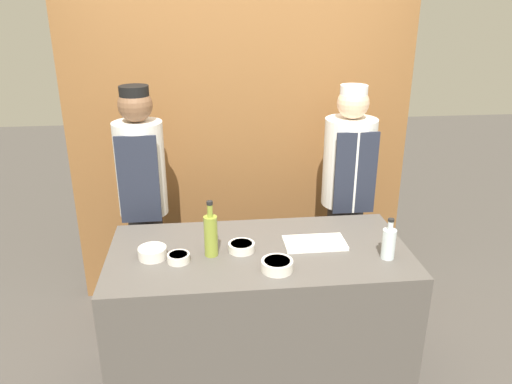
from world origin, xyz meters
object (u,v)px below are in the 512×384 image
at_px(sauce_bowl_yellow, 152,252).
at_px(sauce_bowl_white, 179,257).
at_px(cutting_board, 315,243).
at_px(bottle_clear, 389,243).
at_px(sauce_bowl_green, 241,246).
at_px(chef_right, 346,198).
at_px(sauce_bowl_orange, 277,265).
at_px(bottle_oil, 211,234).
at_px(chef_left, 144,203).

xyz_separation_m(sauce_bowl_yellow, sauce_bowl_white, (0.14, -0.06, -0.01)).
bearing_deg(cutting_board, bottle_clear, -28.40).
height_order(sauce_bowl_green, chef_right, chef_right).
bearing_deg(sauce_bowl_orange, bottle_oil, 148.81).
bearing_deg(sauce_bowl_white, sauce_bowl_yellow, 157.30).
bearing_deg(sauce_bowl_yellow, sauce_bowl_white, -22.70).
bearing_deg(chef_left, chef_right, -0.00).
relative_size(sauce_bowl_green, sauce_bowl_orange, 0.89).
xyz_separation_m(sauce_bowl_yellow, cutting_board, (0.89, 0.05, -0.02)).
bearing_deg(chef_left, sauce_bowl_green, -50.02).
distance_m(sauce_bowl_green, cutting_board, 0.42).
bearing_deg(bottle_clear, sauce_bowl_green, 168.00).
relative_size(sauce_bowl_green, cutting_board, 0.42).
height_order(cutting_board, chef_right, chef_right).
bearing_deg(sauce_bowl_orange, cutting_board, 45.45).
relative_size(sauce_bowl_green, chef_right, 0.08).
bearing_deg(sauce_bowl_green, chef_left, 129.98).
distance_m(cutting_board, bottle_oil, 0.59).
bearing_deg(bottle_clear, sauce_bowl_yellow, 173.77).
distance_m(chef_left, chef_right, 1.39).
height_order(sauce_bowl_yellow, sauce_bowl_white, sauce_bowl_yellow).
height_order(sauce_bowl_white, cutting_board, sauce_bowl_white).
bearing_deg(bottle_oil, chef_left, 120.24).
xyz_separation_m(sauce_bowl_green, chef_left, (-0.60, 0.71, -0.01)).
relative_size(sauce_bowl_yellow, sauce_bowl_white, 1.27).
xyz_separation_m(sauce_bowl_orange, chef_right, (0.63, 0.94, -0.04)).
height_order(sauce_bowl_green, sauce_bowl_orange, sauce_bowl_orange).
relative_size(sauce_bowl_yellow, sauce_bowl_orange, 0.92).
distance_m(sauce_bowl_yellow, sauce_bowl_orange, 0.67).
relative_size(sauce_bowl_orange, chef_left, 0.09).
height_order(sauce_bowl_orange, chef_right, chef_right).
height_order(sauce_bowl_white, bottle_clear, bottle_clear).
relative_size(sauce_bowl_yellow, sauce_bowl_green, 1.04).
bearing_deg(sauce_bowl_green, sauce_bowl_yellow, -176.75).
bearing_deg(bottle_clear, sauce_bowl_white, 175.98).
distance_m(bottle_clear, chef_right, 0.88).
xyz_separation_m(sauce_bowl_white, bottle_clear, (1.11, -0.08, 0.06)).
xyz_separation_m(bottle_oil, chef_left, (-0.43, 0.74, -0.11)).
bearing_deg(bottle_oil, sauce_bowl_yellow, 179.55).
relative_size(sauce_bowl_green, sauce_bowl_white, 1.23).
bearing_deg(chef_right, sauce_bowl_yellow, -149.77).
xyz_separation_m(cutting_board, bottle_clear, (0.35, -0.19, 0.08)).
distance_m(sauce_bowl_green, sauce_bowl_orange, 0.28).
bearing_deg(sauce_bowl_orange, chef_right, 56.24).
relative_size(sauce_bowl_green, bottle_clear, 0.63).
relative_size(sauce_bowl_white, bottle_oil, 0.38).
bearing_deg(chef_right, bottle_oil, -142.20).
height_order(sauce_bowl_orange, chef_left, chef_left).
height_order(sauce_bowl_yellow, chef_left, chef_left).
relative_size(bottle_clear, chef_right, 0.13).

